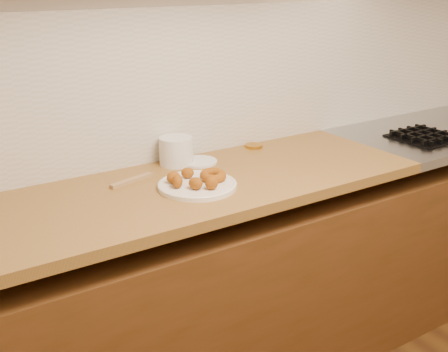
{
  "coord_description": "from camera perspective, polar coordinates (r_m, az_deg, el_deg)",
  "views": [
    {
      "loc": [
        -1.32,
        0.03,
        1.62
      ],
      "look_at": [
        -0.29,
        1.62,
        0.93
      ],
      "focal_mm": 45.0,
      "sensor_mm": 36.0,
      "label": 1
    }
  ],
  "objects": [
    {
      "name": "butcher_block",
      "position": [
        1.94,
        -10.14,
        -2.78
      ],
      "size": [
        2.3,
        0.62,
        0.04
      ],
      "primitive_type": "cube",
      "color": "olive",
      "rests_on": "base_cabinet"
    },
    {
      "name": "wooden_utensil",
      "position": [
        2.07,
        -9.37,
        -0.45
      ],
      "size": [
        0.18,
        0.07,
        0.01
      ],
      "primitive_type": "cube",
      "rotation": [
        0.0,
        0.0,
        0.27
      ],
      "color": "#99764B",
      "rests_on": "butcher_block"
    },
    {
      "name": "brass_jar_lid",
      "position": [
        2.45,
        3.04,
        3.07
      ],
      "size": [
        0.09,
        0.09,
        0.01
      ],
      "primitive_type": "cylinder",
      "rotation": [
        0.0,
        0.0,
        -0.19
      ],
      "color": "#B58323",
      "rests_on": "butcher_block"
    },
    {
      "name": "ring_donut",
      "position": [
        2.02,
        -1.14,
        0.05
      ],
      "size": [
        0.1,
        0.1,
        0.04
      ],
      "primitive_type": "torus",
      "rotation": [
        0.1,
        0.0,
        0.06
      ],
      "color": "#974E0D",
      "rests_on": "donut_plate"
    },
    {
      "name": "tub_lid",
      "position": [
        2.26,
        -2.59,
        1.47
      ],
      "size": [
        0.17,
        0.17,
        0.01
      ],
      "primitive_type": "cylinder",
      "rotation": [
        0.0,
        0.0,
        0.17
      ],
      "color": "silver",
      "rests_on": "butcher_block"
    },
    {
      "name": "wall_back",
      "position": [
        2.39,
        0.87,
        13.51
      ],
      "size": [
        4.0,
        0.02,
        2.7
      ],
      "primitive_type": "cube",
      "color": "#BFB294",
      "rests_on": "ground"
    },
    {
      "name": "backsplash",
      "position": [
        2.4,
        1.01,
        9.92
      ],
      "size": [
        3.6,
        0.02,
        0.6
      ],
      "primitive_type": "cube",
      "color": "beige",
      "rests_on": "wall_back"
    },
    {
      "name": "plastic_tub",
      "position": [
        2.23,
        -4.89,
        2.56
      ],
      "size": [
        0.16,
        0.16,
        0.11
      ],
      "primitive_type": "cylinder",
      "rotation": [
        0.0,
        0.0,
        0.27
      ],
      "color": "silver",
      "rests_on": "butcher_block"
    },
    {
      "name": "donut_plate",
      "position": [
        1.99,
        -2.72,
        -0.96
      ],
      "size": [
        0.28,
        0.28,
        0.02
      ],
      "primitive_type": "cylinder",
      "color": "white",
      "rests_on": "butcher_block"
    },
    {
      "name": "base_cabinet",
      "position": [
        2.46,
        4.84,
        -10.21
      ],
      "size": [
        3.6,
        0.6,
        0.77
      ],
      "primitive_type": "cube",
      "color": "#562F17",
      "rests_on": "floor"
    },
    {
      "name": "fried_dough_chunks",
      "position": [
        1.96,
        -3.58,
        -0.39
      ],
      "size": [
        0.15,
        0.2,
        0.05
      ],
      "color": "#974E0D",
      "rests_on": "donut_plate"
    }
  ]
}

